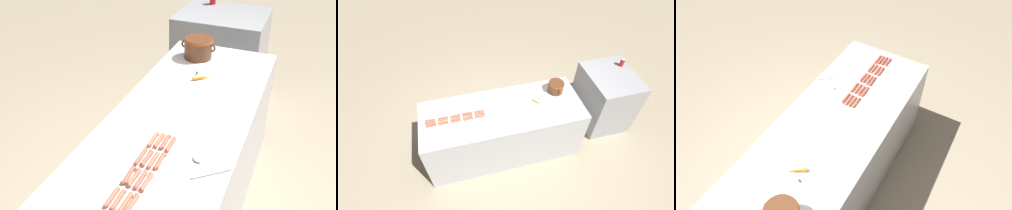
# 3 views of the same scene
# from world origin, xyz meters

# --- Properties ---
(ground_plane) EXTENTS (20.00, 20.00, 0.00)m
(ground_plane) POSITION_xyz_m (0.00, 0.00, 0.00)
(ground_plane) COLOR gray
(griddle_counter) EXTENTS (0.85, 2.25, 0.91)m
(griddle_counter) POSITION_xyz_m (0.00, 0.00, 0.45)
(griddle_counter) COLOR #ADAFB5
(griddle_counter) RESTS_ON ground_plane
(hot_dog_0) EXTENTS (0.03, 0.14, 0.02)m
(hot_dog_0) POSITION_xyz_m (-0.05, -0.96, 0.92)
(hot_dog_0) COLOR #B7543E
(hot_dog_0) RESTS_ON griddle_counter
(hot_dog_1) EXTENTS (0.03, 0.14, 0.02)m
(hot_dog_1) POSITION_xyz_m (-0.05, -0.79, 0.92)
(hot_dog_1) COLOR #BD5A43
(hot_dog_1) RESTS_ON griddle_counter
(hot_dog_2) EXTENTS (0.03, 0.14, 0.02)m
(hot_dog_2) POSITION_xyz_m (-0.05, -0.63, 0.92)
(hot_dog_2) COLOR #B1513E
(hot_dog_2) RESTS_ON griddle_counter
(hot_dog_3) EXTENTS (0.02, 0.14, 0.02)m
(hot_dog_3) POSITION_xyz_m (-0.05, -0.47, 0.92)
(hot_dog_3) COLOR #BD543F
(hot_dog_3) RESTS_ON griddle_counter
(hot_dog_4) EXTENTS (0.03, 0.14, 0.02)m
(hot_dog_4) POSITION_xyz_m (-0.05, -0.31, 0.92)
(hot_dog_4) COLOR #BC5C3F
(hot_dog_4) RESTS_ON griddle_counter
(hot_dog_5) EXTENTS (0.02, 0.14, 0.02)m
(hot_dog_5) POSITION_xyz_m (-0.02, -0.96, 0.92)
(hot_dog_5) COLOR #B24F44
(hot_dog_5) RESTS_ON griddle_counter
(hot_dog_6) EXTENTS (0.03, 0.14, 0.02)m
(hot_dog_6) POSITION_xyz_m (-0.02, -0.80, 0.92)
(hot_dog_6) COLOR #BA583E
(hot_dog_6) RESTS_ON griddle_counter
(hot_dog_7) EXTENTS (0.03, 0.14, 0.02)m
(hot_dog_7) POSITION_xyz_m (-0.02, -0.64, 0.92)
(hot_dog_7) COLOR #B25E46
(hot_dog_7) RESTS_ON griddle_counter
(hot_dog_8) EXTENTS (0.03, 0.14, 0.02)m
(hot_dog_8) POSITION_xyz_m (-0.02, -0.47, 0.92)
(hot_dog_8) COLOR #BB5440
(hot_dog_8) RESTS_ON griddle_counter
(hot_dog_9) EXTENTS (0.03, 0.14, 0.02)m
(hot_dog_9) POSITION_xyz_m (-0.02, -0.31, 0.92)
(hot_dog_9) COLOR #BD5B3F
(hot_dog_9) RESTS_ON griddle_counter
(hot_dog_10) EXTENTS (0.03, 0.14, 0.02)m
(hot_dog_10) POSITION_xyz_m (0.02, -0.96, 0.92)
(hot_dog_10) COLOR #B45544
(hot_dog_10) RESTS_ON griddle_counter
(hot_dog_11) EXTENTS (0.02, 0.14, 0.02)m
(hot_dog_11) POSITION_xyz_m (0.02, -0.80, 0.92)
(hot_dog_11) COLOR #B35C3F
(hot_dog_11) RESTS_ON griddle_counter
(hot_dog_12) EXTENTS (0.03, 0.14, 0.02)m
(hot_dog_12) POSITION_xyz_m (0.02, -0.64, 0.92)
(hot_dog_12) COLOR #B55245
(hot_dog_12) RESTS_ON griddle_counter
(hot_dog_13) EXTENTS (0.02, 0.14, 0.02)m
(hot_dog_13) POSITION_xyz_m (0.02, -0.48, 0.92)
(hot_dog_13) COLOR #B35D41
(hot_dog_13) RESTS_ON griddle_counter
(hot_dog_14) EXTENTS (0.03, 0.14, 0.02)m
(hot_dog_14) POSITION_xyz_m (0.02, -0.31, 0.92)
(hot_dog_14) COLOR #B05546
(hot_dog_14) RESTS_ON griddle_counter
(hot_dog_15) EXTENTS (0.03, 0.14, 0.02)m
(hot_dog_15) POSITION_xyz_m (0.05, -0.95, 0.92)
(hot_dog_15) COLOR #B45340
(hot_dog_15) RESTS_ON griddle_counter
(hot_dog_16) EXTENTS (0.03, 0.14, 0.02)m
(hot_dog_16) POSITION_xyz_m (0.05, -0.80, 0.92)
(hot_dog_16) COLOR #B1573F
(hot_dog_16) RESTS_ON griddle_counter
(hot_dog_17) EXTENTS (0.03, 0.14, 0.02)m
(hot_dog_17) POSITION_xyz_m (0.05, -0.64, 0.92)
(hot_dog_17) COLOR #BC5B45
(hot_dog_17) RESTS_ON griddle_counter
(hot_dog_18) EXTENTS (0.03, 0.14, 0.02)m
(hot_dog_18) POSITION_xyz_m (0.05, -0.47, 0.92)
(hot_dog_18) COLOR #BE543F
(hot_dog_18) RESTS_ON griddle_counter
(hot_dog_19) EXTENTS (0.03, 0.14, 0.02)m
(hot_dog_19) POSITION_xyz_m (0.06, -0.32, 0.92)
(hot_dog_19) COLOR #B6553E
(hot_dog_19) RESTS_ON griddle_counter
(serving_spoon) EXTENTS (0.23, 0.20, 0.02)m
(serving_spoon) POSITION_xyz_m (0.26, -0.40, 0.92)
(serving_spoon) COLOR #B7B7BC
(serving_spoon) RESTS_ON griddle_counter
(carrot) EXTENTS (0.16, 0.13, 0.03)m
(carrot) POSITION_xyz_m (-0.01, 0.51, 0.93)
(carrot) COLOR orange
(carrot) RESTS_ON griddle_counter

